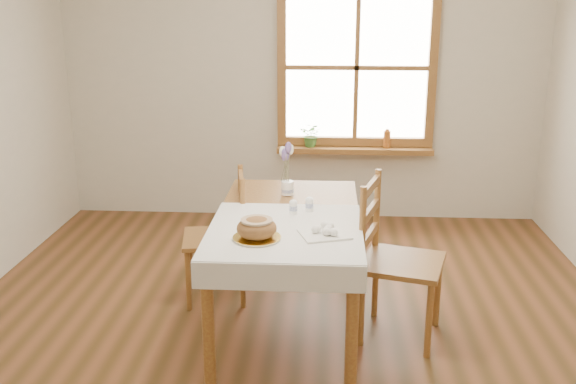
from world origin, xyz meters
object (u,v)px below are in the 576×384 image
object	(u,v)px
dining_table	(288,227)
chair_right	(403,261)
flower_vase	(287,189)
chair_left	(215,236)
bread_plate	(257,238)

from	to	relation	value
dining_table	chair_right	distance (m)	0.75
chair_right	flower_vase	size ratio (longest dim) A/B	10.86
chair_left	chair_right	distance (m)	1.34
chair_left	bread_plate	distance (m)	0.94
dining_table	bread_plate	size ratio (longest dim) A/B	6.03
chair_left	bread_plate	bearing A→B (deg)	16.37
chair_left	chair_right	world-z (taller)	chair_right
bread_plate	flower_vase	xyz separation A→B (m)	(0.12, 0.88, 0.03)
dining_table	chair_left	xyz separation A→B (m)	(-0.54, 0.33, -0.20)
dining_table	chair_left	distance (m)	0.66
dining_table	flower_vase	bearing A→B (deg)	94.03
chair_right	bread_plate	distance (m)	0.96
dining_table	flower_vase	world-z (taller)	flower_vase
dining_table	bread_plate	xyz separation A→B (m)	(-0.15, -0.47, 0.10)
chair_right	flower_vase	world-z (taller)	chair_right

